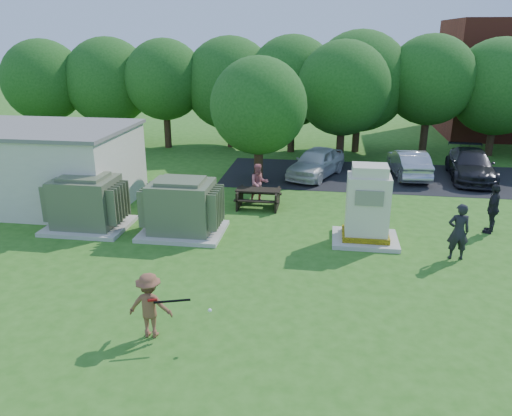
% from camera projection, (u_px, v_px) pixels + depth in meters
% --- Properties ---
extents(ground, '(120.00, 120.00, 0.00)m').
position_uv_depth(ground, '(235.00, 299.00, 13.88)').
color(ground, '#2D6619').
rests_on(ground, ground).
extents(service_building, '(10.00, 5.00, 3.20)m').
position_uv_depth(service_building, '(14.00, 166.00, 21.43)').
color(service_building, beige).
rests_on(service_building, ground).
extents(service_building_roof, '(10.20, 5.20, 0.15)m').
position_uv_depth(service_building_roof, '(7.00, 127.00, 20.88)').
color(service_building_roof, slate).
rests_on(service_building_roof, service_building).
extents(parking_strip, '(20.00, 6.00, 0.01)m').
position_uv_depth(parking_strip, '(419.00, 178.00, 25.50)').
color(parking_strip, '#232326').
rests_on(parking_strip, ground).
extents(transformer_left, '(3.00, 2.40, 2.07)m').
position_uv_depth(transformer_left, '(87.00, 204.00, 18.67)').
color(transformer_left, beige).
rests_on(transformer_left, ground).
extents(transformer_right, '(3.00, 2.40, 2.07)m').
position_uv_depth(transformer_right, '(182.00, 208.00, 18.15)').
color(transformer_right, beige).
rests_on(transformer_right, ground).
extents(generator_cabinet, '(2.29, 1.87, 2.79)m').
position_uv_depth(generator_cabinet, '(367.00, 209.00, 17.34)').
color(generator_cabinet, beige).
rests_on(generator_cabinet, ground).
extents(picnic_table, '(1.87, 1.40, 0.80)m').
position_uv_depth(picnic_table, '(258.00, 196.00, 21.08)').
color(picnic_table, black).
rests_on(picnic_table, ground).
extents(batter, '(1.08, 0.64, 1.65)m').
position_uv_depth(batter, '(150.00, 305.00, 11.93)').
color(batter, brown).
rests_on(batter, ground).
extents(person_by_generator, '(0.71, 0.48, 1.90)m').
position_uv_depth(person_by_generator, '(458.00, 232.00, 16.06)').
color(person_by_generator, black).
rests_on(person_by_generator, ground).
extents(person_at_picnic, '(1.02, 0.91, 1.72)m').
position_uv_depth(person_at_picnic, '(259.00, 183.00, 21.62)').
color(person_at_picnic, '#C16667').
rests_on(person_at_picnic, ground).
extents(person_walking_right, '(0.90, 1.18, 1.86)m').
position_uv_depth(person_walking_right, '(493.00, 209.00, 18.24)').
color(person_walking_right, '#222227').
rests_on(person_walking_right, ground).
extents(car_white, '(3.25, 4.73, 1.50)m').
position_uv_depth(car_white, '(316.00, 162.00, 25.60)').
color(car_white, silver).
rests_on(car_white, ground).
extents(car_silver_a, '(1.83, 4.36, 1.40)m').
position_uv_depth(car_silver_a, '(409.00, 163.00, 25.61)').
color(car_silver_a, '#ACACB1').
rests_on(car_silver_a, ground).
extents(car_dark, '(2.45, 5.15, 1.45)m').
position_uv_depth(car_dark, '(471.00, 165.00, 25.19)').
color(car_dark, black).
rests_on(car_dark, ground).
extents(batting_equipment, '(1.51, 0.31, 0.27)m').
position_uv_depth(batting_equipment, '(174.00, 303.00, 11.61)').
color(batting_equipment, black).
rests_on(batting_equipment, ground).
extents(tree_row, '(41.30, 13.30, 7.30)m').
position_uv_depth(tree_row, '(321.00, 85.00, 29.55)').
color(tree_row, '#47301E').
rests_on(tree_row, ground).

